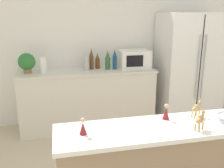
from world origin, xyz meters
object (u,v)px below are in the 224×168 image
refrigerator (188,68)px  paper_towel_roll (43,65)px  camel_figurine (196,108)px  camel_figurine_second (200,119)px  back_bottle_3 (86,62)px  potted_plant (27,62)px  back_bottle_1 (91,59)px  wise_man_figurine_purple (166,113)px  back_bottle_4 (108,60)px  microwave (134,59)px  back_bottle_0 (97,61)px  wise_man_figurine_crimson (83,127)px  back_bottle_5 (86,62)px  back_bottle_2 (115,60)px

refrigerator → paper_towel_roll: size_ratio=8.05×
camel_figurine → camel_figurine_second: bearing=-114.7°
back_bottle_3 → camel_figurine_second: 2.28m
potted_plant → camel_figurine_second: potted_plant is taller
back_bottle_1 → wise_man_figurine_purple: back_bottle_1 is taller
paper_towel_roll → back_bottle_4: back_bottle_4 is taller
potted_plant → wise_man_figurine_purple: (1.29, -1.95, -0.12)m
camel_figurine → camel_figurine_second: size_ratio=0.93×
back_bottle_1 → back_bottle_3: size_ratio=1.26×
paper_towel_roll → back_bottle_1: bearing=7.3°
microwave → wise_man_figurine_purple: bearing=-99.8°
potted_plant → back_bottle_1: back_bottle_1 is taller
potted_plant → camel_figurine: size_ratio=2.16×
back_bottle_0 → back_bottle_4: size_ratio=0.83×
potted_plant → camel_figurine_second: 2.63m
camel_figurine → wise_man_figurine_purple: (-0.27, 0.01, -0.02)m
potted_plant → microwave: 1.64m
refrigerator → wise_man_figurine_crimson: bearing=-134.1°
potted_plant → back_bottle_5: (0.86, 0.10, -0.04)m
paper_towel_roll → back_bottle_5: back_bottle_5 is taller
back_bottle_1 → back_bottle_5: size_ratio=1.32×
back_bottle_5 → back_bottle_2: bearing=-12.8°
wise_man_figurine_crimson → back_bottle_5: bearing=82.8°
microwave → back_bottle_2: (-0.33, -0.04, 0.01)m
back_bottle_0 → back_bottle_4: 0.17m
back_bottle_1 → back_bottle_5: (-0.09, 0.03, -0.04)m
camel_figurine_second → wise_man_figurine_crimson: 0.88m
camel_figurine_second → wise_man_figurine_crimson: bearing=172.6°
refrigerator → wise_man_figurine_purple: (-1.26, -1.90, 0.08)m
back_bottle_1 → wise_man_figurine_purple: bearing=-80.5°
wise_man_figurine_purple → back_bottle_1: bearing=99.5°
paper_towel_roll → back_bottle_0: bearing=8.1°
potted_plant → back_bottle_3: bearing=0.8°
paper_towel_roll → back_bottle_1: size_ratio=0.69×
paper_towel_roll → back_bottle_3: size_ratio=0.87×
refrigerator → paper_towel_roll: bearing=179.2°
refrigerator → microwave: bearing=174.5°
back_bottle_3 → camel_figurine_second: bearing=-74.9°
back_bottle_3 → wise_man_figurine_crimson: 2.11m
microwave → camel_figurine: bearing=-92.1°
paper_towel_roll → wise_man_figurine_crimson: 2.09m
back_bottle_1 → camel_figurine_second: back_bottle_1 is taller
camel_figurine_second → wise_man_figurine_crimson: (-0.87, 0.11, -0.03)m
back_bottle_0 → wise_man_figurine_purple: 2.07m
camel_figurine_second → potted_plant: bearing=123.7°
back_bottle_1 → refrigerator: bearing=-4.5°
back_bottle_2 → wise_man_figurine_crimson: back_bottle_2 is taller
back_bottle_2 → back_bottle_5: back_bottle_2 is taller
paper_towel_roll → camel_figurine: paper_towel_roll is taller
paper_towel_roll → back_bottle_3: 0.64m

